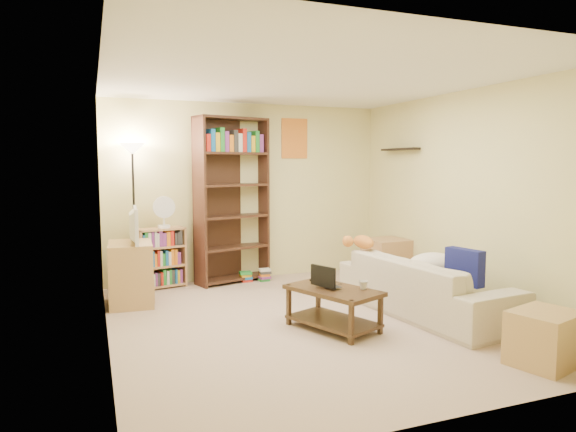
{
  "coord_description": "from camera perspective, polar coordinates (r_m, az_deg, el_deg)",
  "views": [
    {
      "loc": [
        -2.1,
        -4.83,
        1.64
      ],
      "look_at": [
        0.0,
        0.64,
        1.05
      ],
      "focal_mm": 32.0,
      "sensor_mm": 36.0,
      "label": 1
    }
  ],
  "objects": [
    {
      "name": "mug",
      "position": [
        5.15,
        8.36,
        -7.6
      ],
      "size": [
        0.15,
        0.15,
        0.08
      ],
      "primitive_type": "imported",
      "rotation": [
        0.0,
        0.0,
        0.33
      ],
      "color": "silver",
      "rests_on": "coffee_table"
    },
    {
      "name": "laptop_screen",
      "position": [
        5.11,
        3.91,
        -6.71
      ],
      "size": [
        0.13,
        0.29,
        0.21
      ],
      "primitive_type": "cube",
      "rotation": [
        0.0,
        0.0,
        0.39
      ],
      "color": "white",
      "rests_on": "laptop"
    },
    {
      "name": "room",
      "position": [
        5.28,
        2.48,
        5.55
      ],
      "size": [
        4.5,
        4.54,
        2.52
      ],
      "color": "#C5A794",
      "rests_on": "ground"
    },
    {
      "name": "book_stacks",
      "position": [
        7.28,
        -3.53,
        -6.63
      ],
      "size": [
        0.43,
        0.19,
        0.18
      ],
      "color": "red",
      "rests_on": "ground"
    },
    {
      "name": "television",
      "position": [
        6.24,
        -17.22,
        -0.98
      ],
      "size": [
        0.73,
        0.18,
        0.41
      ],
      "primitive_type": "imported",
      "rotation": [
        0.0,
        0.0,
        1.51
      ],
      "color": "black",
      "rests_on": "tv_stand"
    },
    {
      "name": "floor_lamp",
      "position": [
        6.9,
        -16.85,
        4.54
      ],
      "size": [
        0.32,
        0.32,
        1.91
      ],
      "color": "black",
      "rests_on": "ground"
    },
    {
      "name": "tabby_cat",
      "position": [
        6.26,
        8.08,
        -2.86
      ],
      "size": [
        0.5,
        0.22,
        0.17
      ],
      "color": "orange",
      "rests_on": "sofa"
    },
    {
      "name": "side_table",
      "position": [
        7.33,
        10.83,
        -4.87
      ],
      "size": [
        0.56,
        0.56,
        0.6
      ],
      "primitive_type": "cube",
      "rotation": [
        0.0,
        0.0,
        0.07
      ],
      "color": "tan",
      "rests_on": "ground"
    },
    {
      "name": "coffee_table",
      "position": [
        5.2,
        5.06,
        -9.6
      ],
      "size": [
        0.84,
        1.06,
        0.42
      ],
      "rotation": [
        0.0,
        0.0,
        0.39
      ],
      "color": "#402D18",
      "rests_on": "ground"
    },
    {
      "name": "tv_stand",
      "position": [
        6.33,
        -17.06,
        -6.12
      ],
      "size": [
        0.53,
        0.71,
        0.73
      ],
      "primitive_type": "cube",
      "rotation": [
        0.0,
        0.0,
        -0.06
      ],
      "color": "tan",
      "rests_on": "ground"
    },
    {
      "name": "sofa",
      "position": [
        5.88,
        14.94,
        -7.5
      ],
      "size": [
        2.32,
        1.31,
        0.62
      ],
      "primitive_type": "imported",
      "rotation": [
        0.0,
        0.0,
        1.68
      ],
      "color": "beige",
      "rests_on": "ground"
    },
    {
      "name": "tall_bookshelf",
      "position": [
        7.13,
        -6.24,
        2.21
      ],
      "size": [
        1.08,
        0.6,
        2.28
      ],
      "rotation": [
        0.0,
        0.0,
        0.27
      ],
      "color": "#3D1F17",
      "rests_on": "ground"
    },
    {
      "name": "tv_remote",
      "position": [
        5.44,
        3.32,
        -7.17
      ],
      "size": [
        0.15,
        0.16,
        0.02
      ],
      "primitive_type": "cube",
      "rotation": [
        0.0,
        0.0,
        0.69
      ],
      "color": "black",
      "rests_on": "coffee_table"
    },
    {
      "name": "laptop",
      "position": [
        5.23,
        4.91,
        -7.68
      ],
      "size": [
        0.38,
        0.3,
        0.03
      ],
      "primitive_type": "imported",
      "rotation": [
        0.0,
        0.0,
        1.72
      ],
      "color": "black",
      "rests_on": "coffee_table"
    },
    {
      "name": "navy_pillow",
      "position": [
        5.57,
        19.02,
        -5.36
      ],
      "size": [
        0.21,
        0.43,
        0.37
      ],
      "primitive_type": "cube",
      "rotation": [
        0.0,
        0.0,
        1.78
      ],
      "color": "navy",
      "rests_on": "sofa"
    },
    {
      "name": "desk_fan",
      "position": [
        6.92,
        -13.61,
        0.59
      ],
      "size": [
        0.29,
        0.16,
        0.42
      ],
      "color": "white",
      "rests_on": "short_bookshelf"
    },
    {
      "name": "short_bookshelf",
      "position": [
        7.04,
        -13.9,
        -4.55
      ],
      "size": [
        0.66,
        0.38,
        0.8
      ],
      "rotation": [
        0.0,
        0.0,
        0.22
      ],
      "color": "tan",
      "rests_on": "ground"
    },
    {
      "name": "end_cabinet",
      "position": [
        4.81,
        26.62,
        -12.03
      ],
      "size": [
        0.64,
        0.58,
        0.45
      ],
      "primitive_type": "cube",
      "rotation": [
        0.0,
        0.0,
        0.28
      ],
      "color": "tan",
      "rests_on": "ground"
    },
    {
      "name": "cream_blanket",
      "position": [
        5.98,
        15.76,
        -5.12
      ],
      "size": [
        0.58,
        0.41,
        0.25
      ],
      "primitive_type": "ellipsoid",
      "color": "white",
      "rests_on": "sofa"
    }
  ]
}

